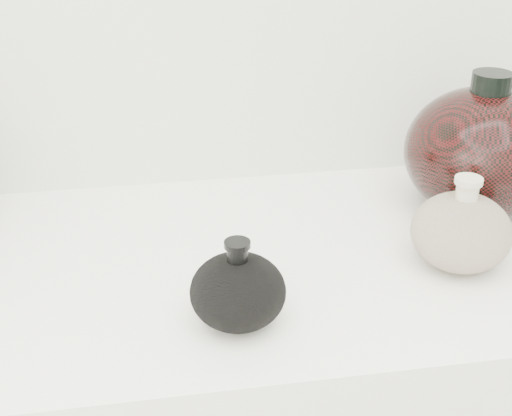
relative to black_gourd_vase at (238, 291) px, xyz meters
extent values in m
cube|color=white|center=(0.04, 0.14, -0.06)|extent=(1.20, 0.50, 0.03)
ellipsoid|color=black|center=(0.00, 0.00, 0.00)|extent=(0.14, 0.14, 0.08)
cylinder|color=black|center=(0.00, 0.00, 0.05)|extent=(0.03, 0.03, 0.03)
cylinder|color=black|center=(0.00, 0.00, 0.06)|extent=(0.04, 0.04, 0.01)
ellipsoid|color=beige|center=(0.30, 0.08, 0.01)|extent=(0.13, 0.13, 0.10)
cylinder|color=#C1B99A|center=(0.30, 0.08, 0.06)|extent=(0.03, 0.03, 0.03)
cylinder|color=#C1B99A|center=(0.30, 0.08, 0.08)|extent=(0.04, 0.04, 0.01)
ellipsoid|color=black|center=(0.38, 0.22, 0.05)|extent=(0.27, 0.27, 0.18)
cylinder|color=black|center=(0.38, 0.22, 0.15)|extent=(0.07, 0.07, 0.03)
camera|label=1|loc=(-0.09, -0.65, 0.44)|focal=50.00mm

